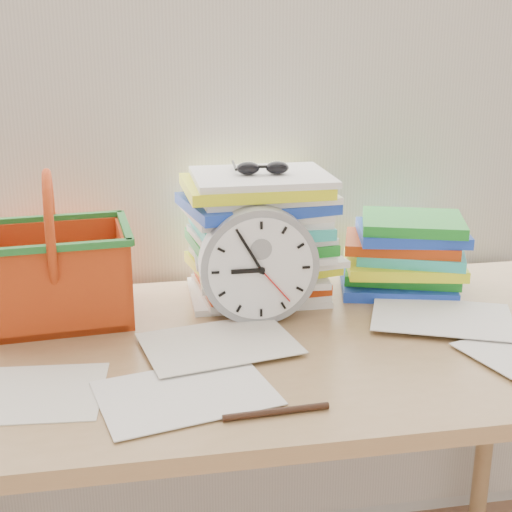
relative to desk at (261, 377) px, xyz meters
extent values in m
cube|color=silver|center=(0.00, 0.40, 0.67)|extent=(4.00, 0.04, 2.70)
cube|color=beige|center=(0.00, 0.38, 0.62)|extent=(2.40, 0.01, 2.50)
cube|color=#9B7649|center=(0.00, 0.00, 0.06)|extent=(1.40, 0.70, 0.03)
cylinder|color=#9B7649|center=(0.65, 0.30, -0.32)|extent=(0.04, 0.04, 0.72)
cylinder|color=gray|center=(0.01, 0.09, 0.19)|extent=(0.23, 0.05, 0.23)
cylinder|color=black|center=(-0.03, -0.26, 0.08)|extent=(0.16, 0.02, 0.01)
camera|label=1|loc=(-0.22, -1.18, 0.63)|focal=50.00mm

